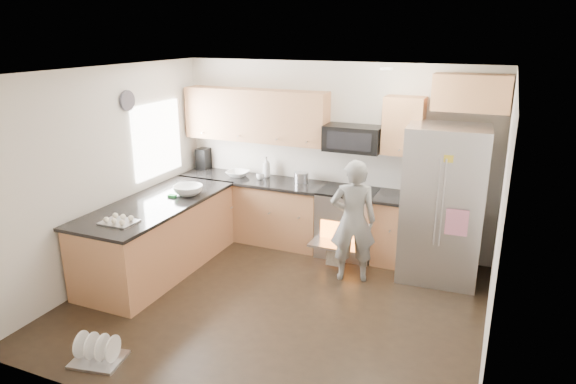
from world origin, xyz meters
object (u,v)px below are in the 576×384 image
at_px(refrigerator, 442,204).
at_px(person, 353,221).
at_px(dish_rack, 98,354).
at_px(stove_range, 348,208).

relative_size(refrigerator, person, 1.25).
bearing_deg(person, dish_rack, 37.54).
relative_size(stove_range, refrigerator, 0.93).
bearing_deg(stove_range, dish_rack, -113.58).
bearing_deg(stove_range, refrigerator, -10.93).
relative_size(person, dish_rack, 2.96).
xyz_separation_m(person, dish_rack, (-1.72, -2.58, -0.70)).
bearing_deg(person, stove_range, -88.07).
xyz_separation_m(refrigerator, person, (-0.98, -0.48, -0.19)).
height_order(stove_range, refrigerator, refrigerator).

